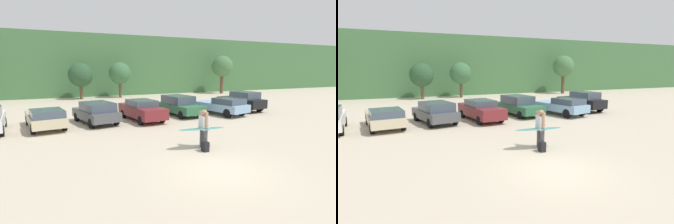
{
  "view_description": "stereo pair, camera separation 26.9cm",
  "coord_description": "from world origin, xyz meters",
  "views": [
    {
      "loc": [
        -5.43,
        -7.52,
        3.64
      ],
      "look_at": [
        0.59,
        5.95,
        1.23
      ],
      "focal_mm": 28.13,
      "sensor_mm": 36.0,
      "label": 1
    },
    {
      "loc": [
        -5.19,
        -7.63,
        3.64
      ],
      "look_at": [
        0.59,
        5.95,
        1.23
      ],
      "focal_mm": 28.13,
      "sensor_mm": 36.0,
      "label": 2
    }
  ],
  "objects": [
    {
      "name": "backpack_dropped",
      "position": [
        0.71,
        2.15,
        0.22
      ],
      "size": [
        0.24,
        0.34,
        0.45
      ],
      "color": "black",
      "rests_on": "ground_plane"
    },
    {
      "name": "parked_car_forest_green",
      "position": [
        3.84,
        11.09,
        0.81
      ],
      "size": [
        2.49,
        4.7,
        1.56
      ],
      "rotation": [
        0.0,
        0.0,
        1.72
      ],
      "color": "#2D6642",
      "rests_on": "ground_plane"
    },
    {
      "name": "parked_car_black",
      "position": [
        10.02,
        10.98,
        0.88
      ],
      "size": [
        2.3,
        4.54,
        1.69
      ],
      "rotation": [
        0.0,
        0.0,
        1.7
      ],
      "color": "black",
      "rests_on": "ground_plane"
    },
    {
      "name": "parked_car_maroon",
      "position": [
        0.45,
        10.27,
        0.77
      ],
      "size": [
        2.33,
        4.88,
        1.47
      ],
      "rotation": [
        0.0,
        0.0,
        1.69
      ],
      "color": "maroon",
      "rests_on": "ground_plane"
    },
    {
      "name": "person_adult",
      "position": [
        0.93,
        2.65,
        1.02
      ],
      "size": [
        0.34,
        0.75,
        1.8
      ],
      "rotation": [
        0.0,
        0.0,
        3.11
      ],
      "color": "#4C4C51",
      "rests_on": "ground_plane"
    },
    {
      "name": "tree_center_right",
      "position": [
        -2.02,
        26.08,
        2.92
      ],
      "size": [
        2.89,
        2.89,
        4.39
      ],
      "color": "brown",
      "rests_on": "ground_plane"
    },
    {
      "name": "parked_car_champagne",
      "position": [
        -5.84,
        10.12,
        0.69
      ],
      "size": [
        2.54,
        4.84,
        1.28
      ],
      "rotation": [
        0.0,
        0.0,
        1.72
      ],
      "color": "beige",
      "rests_on": "ground_plane"
    },
    {
      "name": "hillside_ridge",
      "position": [
        0.0,
        34.54,
        4.14
      ],
      "size": [
        108.0,
        12.0,
        8.29
      ],
      "primitive_type": "cube",
      "color": "#427042",
      "rests_on": "ground_plane"
    },
    {
      "name": "surfboard_teal",
      "position": [
        0.79,
        2.61,
        0.93
      ],
      "size": [
        2.31,
        0.9,
        0.14
      ],
      "rotation": [
        0.0,
        0.0,
        3.02
      ],
      "color": "teal"
    },
    {
      "name": "parked_car_sky_blue",
      "position": [
        7.12,
        9.85,
        0.75
      ],
      "size": [
        2.78,
        4.8,
        1.38
      ],
      "rotation": [
        0.0,
        0.0,
        1.79
      ],
      "color": "#84ADD1",
      "rests_on": "ground_plane"
    },
    {
      "name": "ground_plane",
      "position": [
        0.0,
        0.0,
        0.0
      ],
      "size": [
        120.0,
        120.0,
        0.0
      ],
      "primitive_type": "plane",
      "color": "beige"
    },
    {
      "name": "parked_car_dark_gray",
      "position": [
        -2.72,
        10.41,
        0.78
      ],
      "size": [
        2.74,
        4.52,
        1.47
      ],
      "rotation": [
        0.0,
        0.0,
        1.79
      ],
      "color": "#4C4F54",
      "rests_on": "ground_plane"
    },
    {
      "name": "tree_center",
      "position": [
        18.28,
        25.65,
        4.0
      ],
      "size": [
        3.12,
        3.12,
        5.63
      ],
      "color": "brown",
      "rests_on": "ground_plane"
    },
    {
      "name": "tree_far_right",
      "position": [
        2.79,
        26.03,
        3.1
      ],
      "size": [
        2.75,
        2.75,
        4.51
      ],
      "color": "brown",
      "rests_on": "ground_plane"
    }
  ]
}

